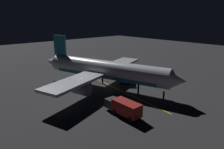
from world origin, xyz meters
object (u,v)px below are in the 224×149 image
Objects in this scene: airliner at (104,70)px; ground_crew_worker at (164,95)px; baggage_truck at (124,108)px; traffic_cone_near_right at (140,102)px; catering_truck at (125,77)px; traffic_cone_near_left at (138,86)px.

ground_crew_worker is at bearing 107.72° from airliner.
airliner is 5.14× the size of baggage_truck.
catering_truck is at bearing -123.04° from traffic_cone_near_right.
airliner is at bearing -1.64° from catering_truck.
baggage_truck is 1.18× the size of catering_truck.
baggage_truck is 11.99× the size of traffic_cone_near_right.
catering_truck is (-12.34, -11.87, -0.01)m from baggage_truck.
traffic_cone_near_right is at bearing 43.81° from traffic_cone_near_left.
airliner is 13.68m from baggage_truck.
baggage_truck is at bearing 12.83° from traffic_cone_near_right.
airliner reaches higher than traffic_cone_near_right.
catering_truck is 10.19× the size of traffic_cone_near_right.
traffic_cone_near_right is at bearing -167.17° from baggage_truck.
airliner is 7.03m from catering_truck.
ground_crew_worker reaches higher than traffic_cone_near_right.
ground_crew_worker is 3.16× the size of traffic_cone_near_left.
catering_truck reaches higher than traffic_cone_near_right.
airliner is 19.48× the size of ground_crew_worker.
baggage_truck is 5.66m from traffic_cone_near_right.
ground_crew_worker is (2.44, 12.49, -0.38)m from catering_truck.
ground_crew_worker is 4.89m from traffic_cone_near_right.
traffic_cone_near_right is at bearing -22.41° from ground_crew_worker.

